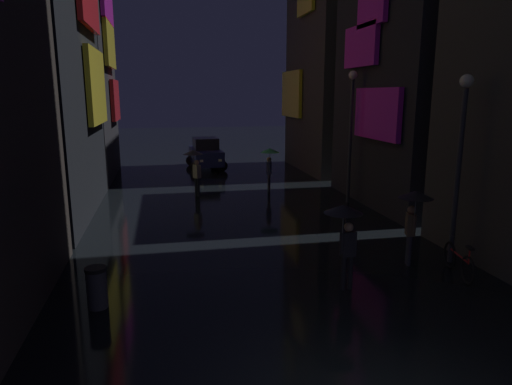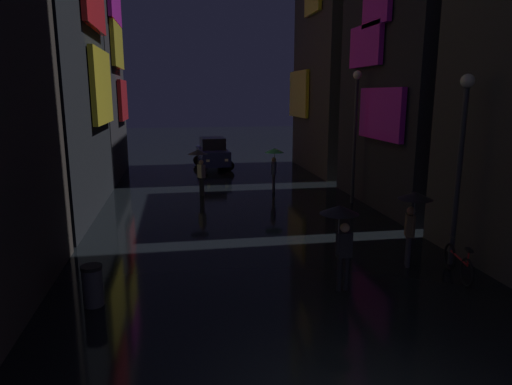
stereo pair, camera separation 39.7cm
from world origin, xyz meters
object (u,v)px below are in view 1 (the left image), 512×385
pedestrian_near_crossing_black (194,160)px  bicycle_parked_at_storefront (459,261)px  pedestrian_foreground_right_black (414,207)px  trash_bin (97,287)px  pedestrian_midstreet_centre_black (345,223)px  streetlamp_right_far (351,122)px  pedestrian_far_right_green (270,158)px  streetlamp_right_near (460,147)px  car_distant (206,154)px

pedestrian_near_crossing_black → bicycle_parked_at_storefront: pedestrian_near_crossing_black is taller
pedestrian_foreground_right_black → trash_bin: (-8.03, -0.88, -1.20)m
pedestrian_midstreet_centre_black → pedestrian_near_crossing_black: 11.46m
pedestrian_midstreet_centre_black → streetlamp_right_far: bearing=66.6°
pedestrian_midstreet_centre_black → pedestrian_foreground_right_black: bearing=24.8°
pedestrian_far_right_green → streetlamp_right_far: 4.32m
pedestrian_far_right_green → streetlamp_right_near: 10.53m
streetlamp_right_far → trash_bin: (-9.30, -8.29, -2.99)m
streetlamp_right_near → streetlamp_right_far: streetlamp_right_far is taller
bicycle_parked_at_storefront → streetlamp_right_far: streetlamp_right_far is taller
pedestrian_foreground_right_black → trash_bin: 8.16m
bicycle_parked_at_storefront → car_distant: size_ratio=0.43×
streetlamp_right_near → car_distant: bearing=106.1°
pedestrian_foreground_right_black → trash_bin: size_ratio=2.28×
car_distant → streetlamp_right_far: (5.15, -10.52, 2.54)m
pedestrian_foreground_right_black → streetlamp_right_far: (1.27, 7.41, 1.79)m
pedestrian_midstreet_centre_black → car_distant: 19.12m
bicycle_parked_at_storefront → car_distant: bearing=104.2°
streetlamp_right_far → pedestrian_near_crossing_black: bearing=157.8°
pedestrian_foreground_right_black → streetlamp_right_near: bearing=3.7°
pedestrian_foreground_right_black → pedestrian_far_right_green: size_ratio=1.00×
pedestrian_near_crossing_black → streetlamp_right_far: bearing=-22.2°
bicycle_parked_at_storefront → streetlamp_right_near: bearing=66.5°
pedestrian_midstreet_centre_black → pedestrian_far_right_green: 11.25m
pedestrian_far_right_green → streetlamp_right_near: streetlamp_right_near is taller
pedestrian_foreground_right_black → car_distant: pedestrian_foreground_right_black is taller
pedestrian_near_crossing_black → trash_bin: (-2.91, -10.89, -1.20)m
car_distant → pedestrian_near_crossing_black: bearing=-98.9°
pedestrian_midstreet_centre_black → streetlamp_right_far: (3.69, 8.53, 1.79)m
car_distant → pedestrian_midstreet_centre_black: bearing=-85.6°
pedestrian_far_right_green → pedestrian_near_crossing_black: bearing=-178.7°
pedestrian_midstreet_centre_black → bicycle_parked_at_storefront: 3.54m
car_distant → streetlamp_right_far: bearing=-63.9°
pedestrian_foreground_right_black → pedestrian_far_right_green: 10.22m
pedestrian_midstreet_centre_black → streetlamp_right_near: 4.18m
pedestrian_midstreet_centre_black → streetlamp_right_near: (3.69, 1.20, 1.56)m
streetlamp_right_far → pedestrian_far_right_green: bearing=136.8°
pedestrian_midstreet_centre_black → pedestrian_far_right_green: same height
streetlamp_right_near → streetlamp_right_far: 7.33m
bicycle_parked_at_storefront → streetlamp_right_far: 8.82m
bicycle_parked_at_storefront → trash_bin: size_ratio=1.93×
pedestrian_foreground_right_black → bicycle_parked_at_storefront: size_ratio=1.18×
pedestrian_near_crossing_black → trash_bin: size_ratio=2.28×
car_distant → streetlamp_right_far: size_ratio=0.76×
pedestrian_midstreet_centre_black → streetlamp_right_far: size_ratio=0.38×
streetlamp_right_far → streetlamp_right_near: bearing=-90.0°
pedestrian_midstreet_centre_black → pedestrian_near_crossing_black: size_ratio=1.00×
streetlamp_right_near → streetlamp_right_far: bearing=90.0°
pedestrian_foreground_right_black → bicycle_parked_at_storefront: 1.76m
pedestrian_far_right_green → streetlamp_right_near: bearing=-74.1°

